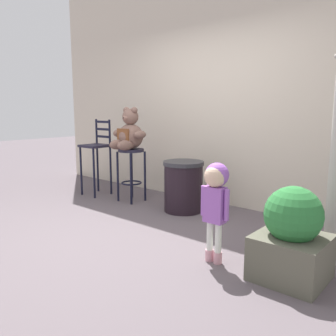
% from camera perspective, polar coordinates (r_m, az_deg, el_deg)
% --- Properties ---
extents(ground_plane, '(24.00, 24.00, 0.00)m').
position_cam_1_polar(ground_plane, '(3.83, -8.13, -10.81)').
color(ground_plane, '#5A5055').
extents(building_wall, '(6.64, 0.30, 3.78)m').
position_cam_1_polar(building_wall, '(5.13, 8.70, 15.76)').
color(building_wall, beige).
rests_on(building_wall, ground_plane).
extents(bar_stool_with_teddy, '(0.37, 0.37, 0.76)m').
position_cam_1_polar(bar_stool_with_teddy, '(5.09, -5.97, 0.59)').
color(bar_stool_with_teddy, '#1F1C2E').
rests_on(bar_stool_with_teddy, ground_plane).
extents(teddy_bear, '(0.55, 0.50, 0.59)m').
position_cam_1_polar(teddy_bear, '(5.02, -6.30, 5.55)').
color(teddy_bear, '#78584D').
rests_on(teddy_bear, bar_stool_with_teddy).
extents(child_walking, '(0.28, 0.22, 0.88)m').
position_cam_1_polar(child_walking, '(3.02, 7.70, -3.69)').
color(child_walking, '#D1929D').
rests_on(child_walking, ground_plane).
extents(trash_bin, '(0.53, 0.53, 0.66)m').
position_cam_1_polar(trash_bin, '(4.60, 2.50, -2.93)').
color(trash_bin, black).
rests_on(trash_bin, ground_plane).
extents(bar_chair_empty, '(0.38, 0.38, 1.16)m').
position_cam_1_polar(bar_chair_empty, '(5.55, -11.46, 2.68)').
color(bar_chair_empty, '#1F1C2E').
rests_on(bar_chair_empty, ground_plane).
extents(planter_with_shrub, '(0.53, 0.53, 0.75)m').
position_cam_1_polar(planter_with_shrub, '(2.95, 19.41, -10.52)').
color(planter_with_shrub, '#565546').
rests_on(planter_with_shrub, ground_plane).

